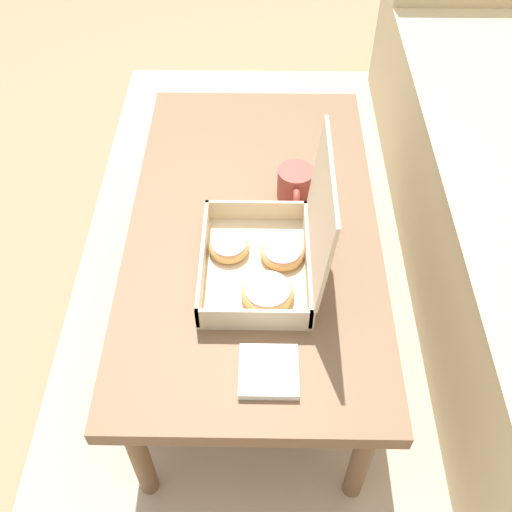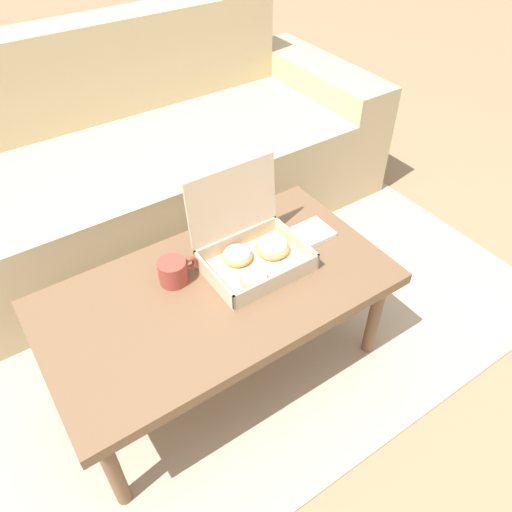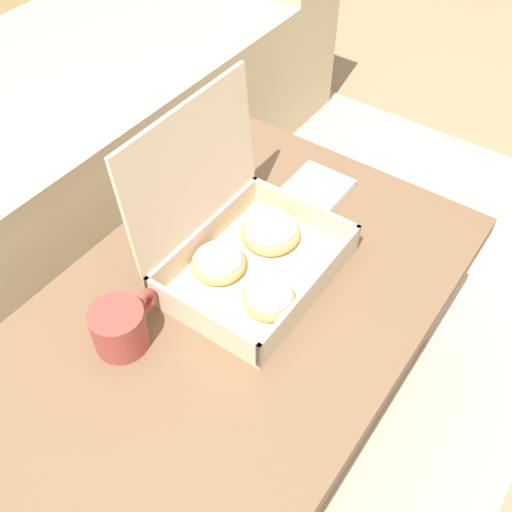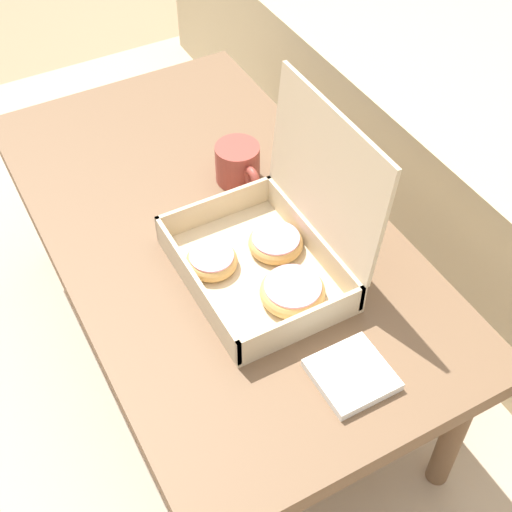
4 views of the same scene
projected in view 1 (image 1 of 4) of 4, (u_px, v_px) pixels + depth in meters
The scene contains 6 objects.
ground_plane at pixel (296, 322), 1.76m from camera, with size 12.00×12.00×0.00m, color #937756.
area_rug at pixel (398, 322), 1.75m from camera, with size 2.66×1.96×0.01m, color tan.
coffee_table at pixel (254, 234), 1.48m from camera, with size 1.10×0.60×0.42m.
pastry_box at pixel (271, 257), 1.30m from camera, with size 0.32×0.27×0.31m.
coffee_mug at pixel (295, 184), 1.48m from camera, with size 0.13×0.09×0.08m.
napkin_stack at pixel (269, 371), 1.17m from camera, with size 0.12×0.12×0.02m.
Camera 1 is at (1.02, -0.10, 1.45)m, focal length 42.00 mm.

